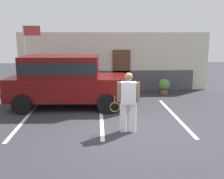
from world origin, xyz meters
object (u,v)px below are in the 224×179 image
at_px(potted_plant_by_porch, 164,86).
at_px(flag_pole, 28,47).
at_px(tennis_player_man, 128,102).
at_px(parked_suv, 65,79).

distance_m(potted_plant_by_porch, flag_pole, 6.76).
bearing_deg(flag_pole, tennis_player_man, -51.96).
height_order(tennis_player_man, potted_plant_by_porch, tennis_player_man).
bearing_deg(tennis_player_man, parked_suv, -47.39).
height_order(parked_suv, flag_pole, flag_pole).
relative_size(tennis_player_man, potted_plant_by_porch, 2.41).
bearing_deg(tennis_player_man, potted_plant_by_porch, -109.73).
relative_size(tennis_player_man, flag_pole, 0.54).
height_order(potted_plant_by_porch, flag_pole, flag_pole).
distance_m(parked_suv, tennis_player_man, 3.61).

